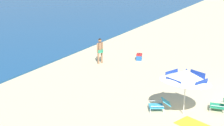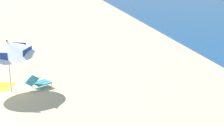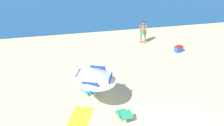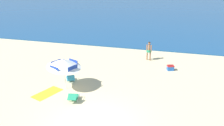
{
  "view_description": "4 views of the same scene",
  "coord_description": "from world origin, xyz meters",
  "px_view_note": "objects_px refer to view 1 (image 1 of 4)",
  "views": [
    {
      "loc": [
        -15.15,
        -0.3,
        6.13
      ],
      "look_at": [
        -2.13,
        6.91,
        1.44
      ],
      "focal_mm": 52.04,
      "sensor_mm": 36.0,
      "label": 1
    },
    {
      "loc": [
        9.5,
        4.16,
        4.69
      ],
      "look_at": [
        -2.11,
        6.75,
        1.14
      ],
      "focal_mm": 54.22,
      "sensor_mm": 36.0,
      "label": 2
    },
    {
      "loc": [
        -4.63,
        -9.14,
        8.61
      ],
      "look_at": [
        -1.55,
        5.77,
        0.77
      ],
      "focal_mm": 49.81,
      "sensor_mm": 36.0,
      "label": 3
    },
    {
      "loc": [
        3.36,
        -8.8,
        6.71
      ],
      "look_at": [
        -0.86,
        6.5,
        0.68
      ],
      "focal_mm": 37.03,
      "sensor_mm": 36.0,
      "label": 4
    }
  ],
  "objects_px": {
    "person_standing_near_shore": "(100,49)",
    "beach_umbrella_striped_main": "(186,76)",
    "cooler_box": "(139,57)",
    "lounge_chair_under_umbrella": "(221,105)",
    "lounge_chair_beside_umbrella": "(160,105)"
  },
  "relations": [
    {
      "from": "beach_umbrella_striped_main",
      "to": "lounge_chair_under_umbrella",
      "type": "height_order",
      "value": "beach_umbrella_striped_main"
    },
    {
      "from": "lounge_chair_beside_umbrella",
      "to": "person_standing_near_shore",
      "type": "bearing_deg",
      "value": 51.54
    },
    {
      "from": "beach_umbrella_striped_main",
      "to": "cooler_box",
      "type": "xyz_separation_m",
      "value": [
        6.26,
        4.87,
        -1.51
      ]
    },
    {
      "from": "lounge_chair_under_umbrella",
      "to": "person_standing_near_shore",
      "type": "height_order",
      "value": "person_standing_near_shore"
    },
    {
      "from": "beach_umbrella_striped_main",
      "to": "lounge_chair_beside_umbrella",
      "type": "xyz_separation_m",
      "value": [
        -0.14,
        1.01,
        -1.44
      ]
    },
    {
      "from": "person_standing_near_shore",
      "to": "beach_umbrella_striped_main",
      "type": "bearing_deg",
      "value": -123.19
    },
    {
      "from": "lounge_chair_under_umbrella",
      "to": "cooler_box",
      "type": "relative_size",
      "value": 1.69
    },
    {
      "from": "cooler_box",
      "to": "person_standing_near_shore",
      "type": "bearing_deg",
      "value": 135.72
    },
    {
      "from": "beach_umbrella_striped_main",
      "to": "person_standing_near_shore",
      "type": "height_order",
      "value": "beach_umbrella_striped_main"
    },
    {
      "from": "cooler_box",
      "to": "lounge_chair_beside_umbrella",
      "type": "bearing_deg",
      "value": -148.89
    },
    {
      "from": "beach_umbrella_striped_main",
      "to": "lounge_chair_under_umbrella",
      "type": "xyz_separation_m",
      "value": [
        1.1,
        -1.29,
        -1.44
      ]
    },
    {
      "from": "person_standing_near_shore",
      "to": "cooler_box",
      "type": "height_order",
      "value": "person_standing_near_shore"
    },
    {
      "from": "lounge_chair_beside_umbrella",
      "to": "cooler_box",
      "type": "relative_size",
      "value": 1.78
    },
    {
      "from": "person_standing_near_shore",
      "to": "cooler_box",
      "type": "relative_size",
      "value": 2.76
    },
    {
      "from": "lounge_chair_beside_umbrella",
      "to": "cooler_box",
      "type": "height_order",
      "value": "lounge_chair_beside_umbrella"
    }
  ]
}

